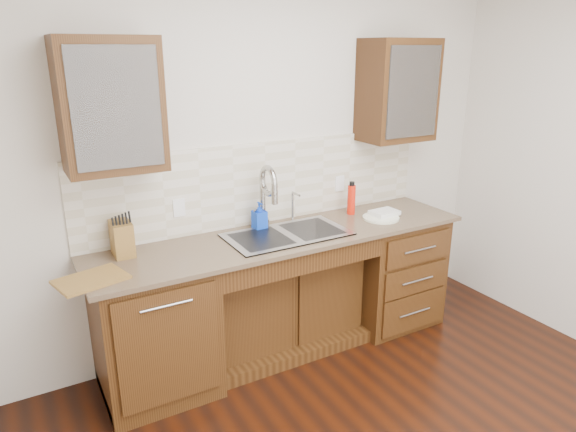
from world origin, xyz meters
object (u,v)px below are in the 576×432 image
knife_block (122,239)px  soap_bottle (259,216)px  cutting_board (91,280)px  water_bottle (351,200)px  plate (381,218)px

knife_block → soap_bottle: bearing=1.3°
soap_bottle → cutting_board: (-1.19, -0.31, -0.09)m
water_bottle → cutting_board: 1.98m
soap_bottle → cutting_board: bearing=-168.4°
plate → knife_block: bearing=172.7°
soap_bottle → water_bottle: 0.77m
water_bottle → knife_block: 1.72m
soap_bottle → plate: 0.93m
soap_bottle → plate: bearing=-18.2°
plate → knife_block: size_ratio=1.29×
soap_bottle → plate: soap_bottle is taller
soap_bottle → water_bottle: water_bottle is taller
water_bottle → plate: water_bottle is taller
plate → cutting_board: (-2.09, -0.06, 0.00)m
plate → cutting_board: bearing=-178.4°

